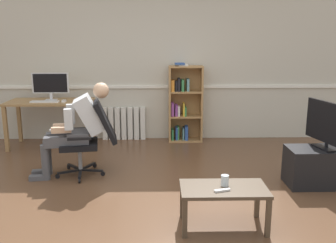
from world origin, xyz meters
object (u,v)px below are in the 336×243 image
at_px(imac_monitor, 50,84).
at_px(drinking_glass, 225,180).
at_px(tv_stand, 324,167).
at_px(coffee_table, 224,193).
at_px(spare_remote, 222,190).
at_px(keyboard, 45,102).
at_px(computer_desk, 50,107).
at_px(office_chair, 91,135).
at_px(radiator, 124,123).
at_px(computer_mouse, 64,101).
at_px(bookshelf, 184,104).
at_px(tv_screen, 329,125).
at_px(person_seated, 77,127).

xyz_separation_m(imac_monitor, drinking_glass, (2.38, -2.78, -0.57)).
bearing_deg(tv_stand, coffee_table, -144.55).
bearing_deg(coffee_table, spare_remote, -108.88).
bearing_deg(drinking_glass, keyboard, 133.41).
bearing_deg(computer_desk, office_chair, -55.98).
bearing_deg(radiator, coffee_table, -68.64).
bearing_deg(tv_stand, radiator, 140.72).
bearing_deg(computer_desk, coffee_table, -49.17).
distance_m(office_chair, tv_stand, 2.92).
bearing_deg(drinking_glass, spare_remote, -109.53).
height_order(imac_monitor, computer_mouse, imac_monitor).
height_order(computer_mouse, bookshelf, bookshelf).
xyz_separation_m(radiator, drinking_glass, (1.24, -3.09, 0.16)).
bearing_deg(keyboard, tv_stand, -22.94).
xyz_separation_m(keyboard, drinking_glass, (2.42, -2.56, -0.32)).
distance_m(computer_desk, bookshelf, 2.20).
relative_size(computer_mouse, bookshelf, 0.07).
relative_size(radiator, tv_screen, 0.96).
xyz_separation_m(office_chair, tv_stand, (2.87, -0.44, -0.29)).
xyz_separation_m(computer_mouse, tv_screen, (3.50, -1.63, -0.02)).
relative_size(computer_desk, imac_monitor, 2.27).
bearing_deg(spare_remote, office_chair, 25.95).
bearing_deg(keyboard, tv_screen, -22.93).
distance_m(radiator, office_chair, 1.74).
height_order(bookshelf, radiator, bookshelf).
height_order(computer_desk, person_seated, person_seated).
xyz_separation_m(bookshelf, tv_screen, (1.58, -2.04, 0.12)).
distance_m(tv_screen, drinking_glass, 1.70).
bearing_deg(radiator, tv_stand, -39.28).
height_order(keyboard, radiator, keyboard).
height_order(radiator, drinking_glass, radiator).
xyz_separation_m(office_chair, spare_remote, (1.45, -1.52, -0.12)).
bearing_deg(person_seated, bookshelf, 129.45).
height_order(drinking_glass, spare_remote, drinking_glass).
xyz_separation_m(imac_monitor, coffee_table, (2.36, -2.81, -0.67)).
bearing_deg(person_seated, keyboard, -156.32).
relative_size(keyboard, person_seated, 0.37).
relative_size(computer_mouse, tv_screen, 0.13).
xyz_separation_m(computer_desk, spare_remote, (2.33, -2.83, -0.25)).
height_order(computer_desk, imac_monitor, imac_monitor).
relative_size(imac_monitor, radiator, 0.79).
bearing_deg(keyboard, bookshelf, 10.97).
height_order(imac_monitor, office_chair, imac_monitor).
bearing_deg(bookshelf, spare_remote, -87.10).
height_order(office_chair, drinking_glass, office_chair).
distance_m(bookshelf, radiator, 1.10).
relative_size(imac_monitor, tv_screen, 0.76).
bearing_deg(computer_desk, computer_mouse, -24.96).
relative_size(computer_mouse, radiator, 0.13).
bearing_deg(spare_remote, radiator, 2.57).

